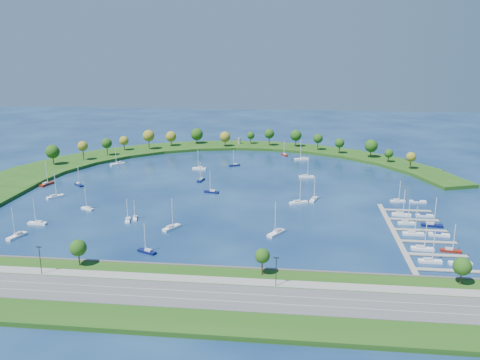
# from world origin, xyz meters

# --- Properties ---
(ground) EXTENTS (700.00, 700.00, 0.00)m
(ground) POSITION_xyz_m (0.00, 0.00, 0.00)
(ground) COLOR #081C48
(ground) RESTS_ON ground
(south_shoreline) EXTENTS (420.00, 43.10, 11.60)m
(south_shoreline) POSITION_xyz_m (0.03, -122.88, 1.00)
(south_shoreline) COLOR #1C4A13
(south_shoreline) RESTS_ON ground
(breakwater) EXTENTS (286.74, 247.64, 2.00)m
(breakwater) POSITION_xyz_m (-46.33, 48.72, 0.99)
(breakwater) COLOR #1C4A13
(breakwater) RESTS_ON ground
(breakwater_trees) EXTENTS (235.74, 91.79, 14.60)m
(breakwater_trees) POSITION_xyz_m (-18.22, 90.02, 10.20)
(breakwater_trees) COLOR #382314
(breakwater_trees) RESTS_ON breakwater
(harbor_tower) EXTENTS (2.60, 2.60, 4.41)m
(harbor_tower) POSITION_xyz_m (-8.34, 119.99, 4.26)
(harbor_tower) COLOR gray
(harbor_tower) RESTS_ON breakwater
(dock_system) EXTENTS (24.28, 82.00, 1.60)m
(dock_system) POSITION_xyz_m (85.30, -61.00, 0.35)
(dock_system) COLOR gray
(dock_system) RESTS_ON ground
(moored_boat_0) EXTENTS (9.22, 3.72, 13.17)m
(moored_boat_0) POSITION_xyz_m (42.57, 29.19, 0.94)
(moored_boat_0) COLOR white
(moored_boat_0) RESTS_ON ground
(moored_boat_1) EXTENTS (7.37, 5.21, 10.69)m
(moored_boat_1) POSITION_xyz_m (-4.07, 54.12, 0.87)
(moored_boat_1) COLOR #0A1044
(moored_boat_1) RESTS_ON ground
(moored_boat_2) EXTENTS (4.73, 8.78, 12.43)m
(moored_boat_2) POSITION_xyz_m (45.49, -16.00, 0.92)
(moored_boat_2) COLOR white
(moored_boat_2) RESTS_ON ground
(moored_boat_3) EXTENTS (7.19, 4.75, 10.32)m
(moored_boat_3) POSITION_xyz_m (-64.37, -42.77, 0.86)
(moored_boat_3) COLOR white
(moored_boat_3) RESTS_ON ground
(moored_boat_4) EXTENTS (7.09, 6.80, 11.29)m
(moored_boat_4) POSITION_xyz_m (-86.44, -2.57, 0.89)
(moored_boat_4) COLOR #0A1044
(moored_boat_4) RESTS_ON ground
(moored_boat_5) EXTENTS (8.99, 3.10, 12.99)m
(moored_boat_5) POSITION_xyz_m (-25.40, 42.44, 0.94)
(moored_boat_5) COLOR white
(moored_boat_5) RESTS_ON ground
(moored_boat_6) EXTENTS (5.59, 7.93, 11.48)m
(moored_boat_6) POSITION_xyz_m (27.99, 89.93, 0.89)
(moored_boat_6) COLOR maroon
(moored_boat_6) RESTS_ON ground
(moored_boat_7) EXTENTS (8.12, 5.32, 11.63)m
(moored_boat_7) POSITION_xyz_m (-20.52, -90.03, 0.90)
(moored_boat_7) COLOR #0A1044
(moored_boat_7) RESTS_ON ground
(moored_boat_8) EXTENTS (9.60, 6.32, 13.77)m
(moored_boat_8) POSITION_xyz_m (37.68, -22.33, 0.96)
(moored_boat_8) COLOR white
(moored_boat_8) RESTS_ON ground
(moored_boat_9) EXTENTS (8.48, 2.67, 12.35)m
(moored_boat_9) POSITION_xyz_m (-78.17, -65.03, 0.92)
(moored_boat_9) COLOR white
(moored_boat_9) RESTS_ON ground
(moored_boat_10) EXTENTS (6.86, 9.23, 13.51)m
(moored_boat_10) POSITION_xyz_m (-17.31, -64.09, 0.95)
(moored_boat_10) COLOR white
(moored_boat_10) RESTS_ON ground
(moored_boat_11) EXTENTS (8.34, 3.95, 11.82)m
(moored_boat_11) POSITION_xyz_m (-8.99, -8.38, 0.90)
(moored_boat_11) COLOR #0A1044
(moored_boat_11) RESTS_ON ground
(moored_boat_12) EXTENTS (8.71, 8.72, 14.16)m
(moored_boat_12) POSITION_xyz_m (-82.02, 48.47, 0.97)
(moored_boat_12) COLOR white
(moored_boat_12) RESTS_ON ground
(moored_boat_13) EXTENTS (10.34, 5.42, 14.63)m
(moored_boat_13) POSITION_xyz_m (40.20, 76.61, 0.99)
(moored_boat_13) COLOR white
(moored_boat_13) RESTS_ON ground
(moored_boat_14) EXTENTS (5.15, 9.54, 13.50)m
(moored_boat_14) POSITION_xyz_m (-78.93, -80.63, 0.95)
(moored_boat_14) COLOR white
(moored_boat_14) RESTS_ON ground
(moored_boat_15) EXTENTS (3.67, 8.20, 11.64)m
(moored_boat_15) POSITION_xyz_m (-19.21, 14.87, 0.90)
(moored_boat_15) COLOR #0A1044
(moored_boat_15) RESTS_ON ground
(moored_boat_16) EXTENTS (7.61, 9.79, 14.48)m
(moored_boat_16) POSITION_xyz_m (28.21, -65.44, 0.99)
(moored_boat_16) COLOR white
(moored_boat_16) RESTS_ON ground
(moored_boat_17) EXTENTS (3.46, 6.61, 9.35)m
(moored_boat_17) POSITION_xyz_m (-37.07, -53.56, 0.84)
(moored_boat_17) COLOR white
(moored_boat_17) RESTS_ON ground
(moored_boat_18) EXTENTS (5.05, 9.61, 13.60)m
(moored_boat_18) POSITION_xyz_m (-105.03, -3.79, 0.96)
(moored_boat_18) COLOR maroon
(moored_boat_18) RESTS_ON ground
(moored_boat_19) EXTENTS (7.51, 8.60, 13.17)m
(moored_boat_19) POSITION_xyz_m (-89.00, -26.22, 0.94)
(moored_boat_19) COLOR white
(moored_boat_19) RESTS_ON ground
(moored_boat_20) EXTENTS (3.74, 7.45, 10.55)m
(moored_boat_20) POSITION_xyz_m (-39.46, -56.59, 0.87)
(moored_boat_20) COLOR white
(moored_boat_20) RESTS_ON ground
(docked_boat_0) EXTENTS (8.36, 2.34, 12.29)m
(docked_boat_0) POSITION_xyz_m (85.52, -87.17, 0.91)
(docked_boat_0) COLOR white
(docked_boat_0) RESTS_ON ground
(docked_boat_1) EXTENTS (8.32, 2.82, 1.67)m
(docked_boat_1) POSITION_xyz_m (95.98, -87.70, 0.61)
(docked_boat_1) COLOR white
(docked_boat_1) RESTS_ON ground
(docked_boat_2) EXTENTS (8.82, 3.09, 12.73)m
(docked_boat_2) POSITION_xyz_m (85.51, -75.55, 0.93)
(docked_boat_2) COLOR white
(docked_boat_2) RESTS_ON ground
(docked_boat_3) EXTENTS (8.00, 3.31, 11.42)m
(docked_boat_3) POSITION_xyz_m (96.03, -76.26, 0.89)
(docked_boat_3) COLOR maroon
(docked_boat_3) RESTS_ON ground
(docked_boat_4) EXTENTS (8.76, 2.48, 12.86)m
(docked_boat_4) POSITION_xyz_m (85.51, -59.68, 0.93)
(docked_boat_4) COLOR white
(docked_boat_4) RESTS_ON ground
(docked_boat_5) EXTENTS (8.70, 3.49, 1.73)m
(docked_boat_5) POSITION_xyz_m (95.98, -59.55, 0.63)
(docked_boat_5) COLOR white
(docked_boat_5) RESTS_ON ground
(docked_boat_6) EXTENTS (7.65, 2.80, 11.01)m
(docked_boat_6) POSITION_xyz_m (85.53, -46.58, 0.88)
(docked_boat_6) COLOR white
(docked_boat_6) RESTS_ON ground
(docked_boat_7) EXTENTS (9.45, 3.89, 13.48)m
(docked_boat_7) POSITION_xyz_m (96.00, -48.44, 0.95)
(docked_boat_7) COLOR #0A1044
(docked_boat_7) RESTS_ON ground
(docked_boat_8) EXTENTS (8.97, 3.77, 12.78)m
(docked_boat_8) POSITION_xyz_m (85.51, -35.33, 0.93)
(docked_boat_8) COLOR white
(docked_boat_8) RESTS_ON ground
(docked_boat_9) EXTENTS (7.96, 2.57, 1.61)m
(docked_boat_9) POSITION_xyz_m (95.98, -35.22, 0.59)
(docked_boat_9) COLOR white
(docked_boat_9) RESTS_ON ground
(docked_boat_10) EXTENTS (7.68, 3.15, 10.96)m
(docked_boat_10) POSITION_xyz_m (87.93, -13.82, 0.88)
(docked_boat_10) COLOR white
(docked_boat_10) RESTS_ON ground
(docked_boat_11) EXTENTS (8.21, 2.52, 1.66)m
(docked_boat_11) POSITION_xyz_m (97.88, -13.64, 0.61)
(docked_boat_11) COLOR white
(docked_boat_11) RESTS_ON ground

